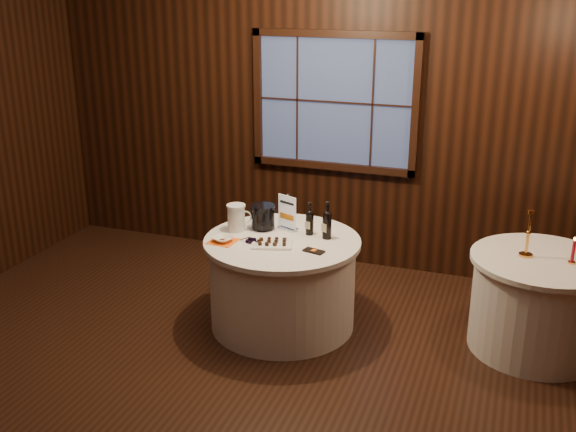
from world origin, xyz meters
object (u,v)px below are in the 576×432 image
at_px(main_table, 282,282).
at_px(port_bottle_right, 327,223).
at_px(chocolate_plate, 272,243).
at_px(grape_bunch, 252,240).
at_px(chocolate_box, 314,251).
at_px(brass_candlestick, 528,240).
at_px(side_table, 537,304).
at_px(cracker_bowl, 223,239).
at_px(red_candle, 573,253).
at_px(glass_pitcher, 237,218).
at_px(sign_stand, 288,218).
at_px(port_bottle_left, 310,221).
at_px(ice_bucket, 263,217).

bearing_deg(main_table, port_bottle_right, 23.45).
distance_m(chocolate_plate, grape_bunch, 0.17).
relative_size(chocolate_box, brass_candlestick, 0.44).
relative_size(side_table, cracker_bowl, 6.75).
bearing_deg(chocolate_box, red_candle, 26.69).
distance_m(chocolate_plate, glass_pitcher, 0.46).
xyz_separation_m(cracker_bowl, red_candle, (2.63, 0.48, 0.06)).
xyz_separation_m(chocolate_box, glass_pitcher, (-0.75, 0.23, 0.11)).
distance_m(chocolate_box, glass_pitcher, 0.79).
bearing_deg(side_table, chocolate_plate, -167.51).
bearing_deg(glass_pitcher, sign_stand, -0.10).
height_order(side_table, port_bottle_left, port_bottle_left).
distance_m(chocolate_box, cracker_bowl, 0.76).
relative_size(cracker_bowl, brass_candlestick, 0.43).
height_order(ice_bucket, chocolate_plate, ice_bucket).
relative_size(main_table, sign_stand, 4.10).
bearing_deg(chocolate_box, ice_bucket, 162.44).
distance_m(port_bottle_left, chocolate_plate, 0.40).
height_order(chocolate_plate, glass_pitcher, glass_pitcher).
bearing_deg(cracker_bowl, chocolate_box, 3.14).
distance_m(port_bottle_left, red_candle, 2.03).
bearing_deg(port_bottle_left, main_table, -120.70).
bearing_deg(chocolate_plate, red_candle, 10.66).
bearing_deg(main_table, chocolate_plate, -101.98).
relative_size(cracker_bowl, red_candle, 0.77).
distance_m(grape_bunch, cracker_bowl, 0.24).
relative_size(sign_stand, port_bottle_right, 1.00).
distance_m(port_bottle_left, cracker_bowl, 0.73).
bearing_deg(chocolate_plate, main_table, 78.02).
bearing_deg(sign_stand, chocolate_plate, -67.31).
bearing_deg(brass_candlestick, port_bottle_right, -174.28).
distance_m(sign_stand, brass_candlestick, 1.90).
distance_m(port_bottle_left, ice_bucket, 0.41).
bearing_deg(brass_candlestick, glass_pitcher, -174.12).
distance_m(ice_bucket, glass_pitcher, 0.22).
relative_size(chocolate_plate, brass_candlestick, 0.99).
xyz_separation_m(sign_stand, port_bottle_left, (0.20, -0.04, 0.01)).
xyz_separation_m(sign_stand, chocolate_plate, (-0.00, -0.37, -0.09)).
distance_m(port_bottle_left, glass_pitcher, 0.61).
relative_size(port_bottle_left, chocolate_plate, 0.76).
bearing_deg(red_candle, side_table, 171.07).
bearing_deg(main_table, side_table, 8.53).
bearing_deg(cracker_bowl, side_table, 11.81).
bearing_deg(ice_bucket, chocolate_plate, -57.59).
bearing_deg(port_bottle_left, glass_pitcher, -155.92).
relative_size(side_table, red_candle, 5.22).
xyz_separation_m(cracker_bowl, brass_candlestick, (2.30, 0.51, 0.11)).
bearing_deg(grape_bunch, red_candle, 9.86).
distance_m(side_table, sign_stand, 2.09).
bearing_deg(cracker_bowl, red_candle, 10.30).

